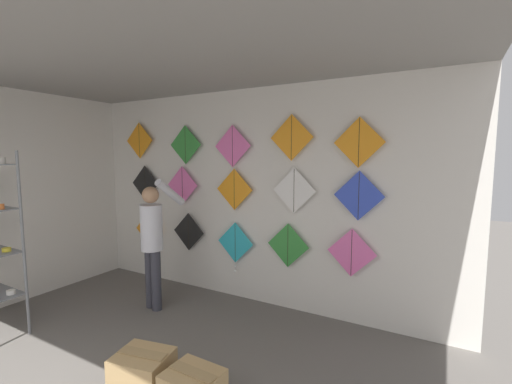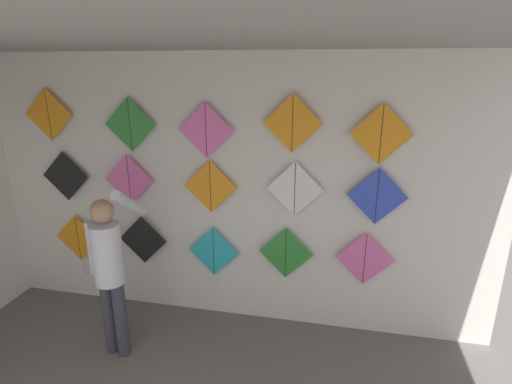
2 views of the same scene
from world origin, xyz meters
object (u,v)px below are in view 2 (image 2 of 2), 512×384
object	(u,v)px
kite_3	(286,253)
kite_12	(206,130)
kite_4	(365,259)
kite_9	(377,196)
kite_6	(129,180)
kite_2	(214,254)
kite_8	(295,189)
shopkeeper	(109,264)
kite_0	(79,241)
kite_11	(130,125)
kite_1	(143,240)
kite_5	(65,176)
kite_14	(381,134)
kite_13	(292,123)
kite_7	(210,187)
kite_10	(48,114)

from	to	relation	value
kite_3	kite_12	size ratio (longest dim) A/B	1.00
kite_4	kite_9	distance (m)	0.65
kite_3	kite_6	bearing A→B (deg)	180.00
kite_2	kite_8	size ratio (longest dim) A/B	1.25
kite_9	kite_6	bearing A→B (deg)	180.00
shopkeeper	kite_0	xyz separation A→B (m)	(-0.88, 0.77, -0.19)
kite_4	kite_11	size ratio (longest dim) A/B	1.00
kite_4	shopkeeper	bearing A→B (deg)	-161.42
kite_1	kite_5	bearing A→B (deg)	180.00
kite_11	kite_14	xyz separation A→B (m)	(2.44, 0.00, -0.01)
kite_1	kite_9	world-z (taller)	kite_9
kite_8	kite_12	bearing A→B (deg)	180.00
kite_0	shopkeeper	bearing A→B (deg)	-41.08
kite_2	kite_13	world-z (taller)	kite_13
kite_2	kite_6	distance (m)	1.19
kite_0	kite_8	world-z (taller)	kite_8
kite_6	kite_13	bearing A→B (deg)	0.00
kite_4	kite_6	bearing A→B (deg)	180.00
kite_6	kite_12	distance (m)	1.04
kite_1	kite_2	bearing A→B (deg)	-0.05
kite_2	kite_0	bearing A→B (deg)	-179.99
kite_7	kite_12	xyz separation A→B (m)	(-0.02, 0.00, 0.57)
kite_11	kite_4	bearing A→B (deg)	0.00
kite_7	kite_13	distance (m)	1.05
kite_13	kite_14	size ratio (longest dim) A/B	1.00
kite_2	kite_6	xyz separation A→B (m)	(-0.91, 0.00, 0.77)
kite_4	kite_12	distance (m)	2.00
kite_5	kite_13	bearing A→B (deg)	0.00
kite_2	kite_12	world-z (taller)	kite_12
kite_6	kite_7	size ratio (longest dim) A/B	1.00
kite_3	kite_5	size ratio (longest dim) A/B	1.00
kite_6	kite_10	xyz separation A→B (m)	(-0.85, 0.00, 0.66)
kite_2	kite_14	distance (m)	2.08
kite_0	kite_10	xyz separation A→B (m)	(-0.14, 0.00, 1.43)
shopkeeper	kite_7	distance (m)	1.20
kite_8	kite_13	distance (m)	0.63
kite_12	kite_13	xyz separation A→B (m)	(0.84, 0.00, 0.09)
kite_3	kite_9	world-z (taller)	kite_9
kite_1	kite_12	distance (m)	1.46
kite_14	kite_12	bearing A→B (deg)	180.00
kite_5	kite_8	xyz separation A→B (m)	(2.52, 0.00, 0.01)
kite_0	kite_14	size ratio (longest dim) A/B	1.38
kite_6	kite_13	size ratio (longest dim) A/B	1.00
kite_11	kite_12	distance (m)	0.80
kite_2	kite_10	world-z (taller)	kite_10
kite_1	kite_9	distance (m)	2.52
kite_4	kite_3	bearing A→B (deg)	180.00
kite_2	kite_14	xyz separation A→B (m)	(1.60, 0.00, 1.33)
kite_1	kite_13	bearing A→B (deg)	0.00
kite_3	kite_12	distance (m)	1.47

